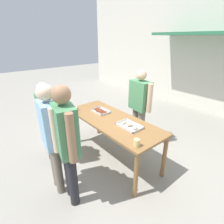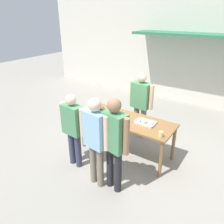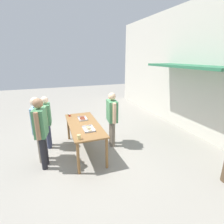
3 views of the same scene
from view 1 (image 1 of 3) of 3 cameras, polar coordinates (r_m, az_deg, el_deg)
name	(u,v)px [view 1 (image 1 of 3)]	position (r m, az deg, el deg)	size (l,w,h in m)	color
ground_plane	(112,157)	(3.77, 0.00, -14.36)	(24.00, 24.00, 0.00)	gray
building_facade_back	(217,39)	(6.31, 31.18, 19.75)	(12.00, 1.11, 4.50)	beige
serving_table	(112,124)	(3.36, 0.00, -3.94)	(2.11, 0.83, 0.87)	brown
food_tray_sausages	(101,111)	(3.64, -3.70, 0.25)	(0.37, 0.26, 0.04)	silver
food_tray_buns	(129,126)	(3.05, 5.73, -4.45)	(0.43, 0.28, 0.07)	silver
condiment_jar_mustard	(74,107)	(3.86, -12.26, 1.47)	(0.06, 0.06, 0.07)	#567A38
condiment_jar_ketchup	(76,109)	(3.79, -11.53, 1.10)	(0.06, 0.06, 0.07)	#B22319
beer_cup	(137,143)	(2.53, 8.07, -9.92)	(0.09, 0.09, 0.11)	#DBC67A
person_server_behind_table	(140,101)	(3.92, 9.03, 3.43)	(0.69, 0.31, 1.68)	#756B5B
person_customer_holding_hotdog	(47,118)	(3.40, -20.38, -1.84)	(0.63, 0.27, 1.60)	#333851
person_customer_with_cup	(67,139)	(2.41, -14.61, -8.43)	(0.64, 0.33, 1.79)	#232328
person_customer_waiting_in_line	(51,132)	(2.66, -19.28, -6.20)	(0.59, 0.28, 1.75)	#756B5B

